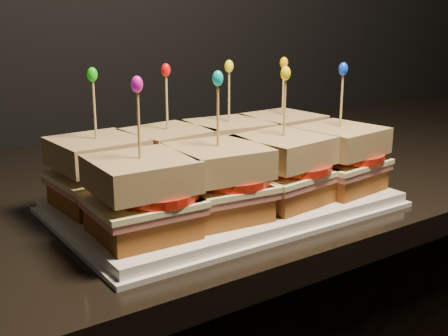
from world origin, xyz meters
TOP-DOWN VIEW (x-y plane):
  - granite_slab at (0.02, 1.66)m, footprint 2.62×0.70m
  - platter at (0.20, 1.48)m, footprint 0.40×0.25m
  - platter_rim at (0.20, 1.48)m, footprint 0.42×0.26m
  - sandwich_0_bread_bot at (0.06, 1.54)m, footprint 0.10×0.10m
  - sandwich_0_ham at (0.06, 1.54)m, footprint 0.11×0.11m
  - sandwich_0_cheese at (0.06, 1.54)m, footprint 0.11×0.11m
  - sandwich_0_tomato at (0.07, 1.54)m, footprint 0.10×0.10m
  - sandwich_0_bread_top at (0.06, 1.54)m, footprint 0.10×0.10m
  - sandwich_0_pick at (0.06, 1.54)m, footprint 0.00×0.00m
  - sandwich_0_frill at (0.06, 1.54)m, footprint 0.01×0.01m
  - sandwich_1_bread_bot at (0.16, 1.54)m, footprint 0.11×0.11m
  - sandwich_1_ham at (0.16, 1.54)m, footprint 0.12×0.11m
  - sandwich_1_cheese at (0.16, 1.54)m, footprint 0.12×0.12m
  - sandwich_1_tomato at (0.17, 1.54)m, footprint 0.10×0.10m
  - sandwich_1_bread_top at (0.16, 1.54)m, footprint 0.11×0.11m
  - sandwich_1_pick at (0.16, 1.54)m, footprint 0.00×0.00m
  - sandwich_1_frill at (0.16, 1.54)m, footprint 0.01×0.01m
  - sandwich_2_bread_bot at (0.25, 1.54)m, footprint 0.10×0.10m
  - sandwich_2_ham at (0.25, 1.54)m, footprint 0.11×0.11m
  - sandwich_2_cheese at (0.25, 1.54)m, footprint 0.12×0.11m
  - sandwich_2_tomato at (0.26, 1.54)m, footprint 0.10×0.10m
  - sandwich_2_bread_top at (0.25, 1.54)m, footprint 0.11×0.11m
  - sandwich_2_pick at (0.25, 1.54)m, footprint 0.00×0.00m
  - sandwich_2_frill at (0.25, 1.54)m, footprint 0.01×0.01m
  - sandwich_3_bread_bot at (0.35, 1.54)m, footprint 0.10×0.10m
  - sandwich_3_ham at (0.35, 1.54)m, footprint 0.11×0.11m
  - sandwich_3_cheese at (0.35, 1.54)m, footprint 0.11×0.11m
  - sandwich_3_tomato at (0.36, 1.54)m, footprint 0.10×0.10m
  - sandwich_3_bread_top at (0.35, 1.54)m, footprint 0.10×0.10m
  - sandwich_3_pick at (0.35, 1.54)m, footprint 0.00×0.00m
  - sandwich_3_frill at (0.35, 1.54)m, footprint 0.01×0.01m
  - sandwich_4_bread_bot at (0.06, 1.43)m, footprint 0.10×0.10m
  - sandwich_4_ham at (0.06, 1.43)m, footprint 0.11×0.10m
  - sandwich_4_cheese at (0.06, 1.43)m, footprint 0.11×0.11m
  - sandwich_4_tomato at (0.07, 1.42)m, footprint 0.10×0.10m
  - sandwich_4_bread_top at (0.06, 1.43)m, footprint 0.10×0.10m
  - sandwich_4_pick at (0.06, 1.43)m, footprint 0.00×0.00m
  - sandwich_4_frill at (0.06, 1.43)m, footprint 0.01×0.01m
  - sandwich_5_bread_bot at (0.16, 1.43)m, footprint 0.10×0.10m
  - sandwich_5_ham at (0.16, 1.43)m, footprint 0.11×0.11m
  - sandwich_5_cheese at (0.16, 1.43)m, footprint 0.12×0.11m
  - sandwich_5_tomato at (0.17, 1.42)m, footprint 0.10×0.10m
  - sandwich_5_bread_top at (0.16, 1.43)m, footprint 0.11×0.11m
  - sandwich_5_pick at (0.16, 1.43)m, footprint 0.00×0.00m
  - sandwich_5_frill at (0.16, 1.43)m, footprint 0.01×0.01m
  - sandwich_6_bread_bot at (0.25, 1.43)m, footprint 0.11×0.11m
  - sandwich_6_ham at (0.25, 1.43)m, footprint 0.12×0.11m
  - sandwich_6_cheese at (0.25, 1.43)m, footprint 0.12×0.12m
  - sandwich_6_tomato at (0.26, 1.42)m, footprint 0.10×0.10m
  - sandwich_6_bread_top at (0.25, 1.43)m, footprint 0.11×0.11m
  - sandwich_6_pick at (0.25, 1.43)m, footprint 0.00×0.00m
  - sandwich_6_frill at (0.25, 1.43)m, footprint 0.01×0.01m
  - sandwich_7_bread_bot at (0.35, 1.43)m, footprint 0.11×0.11m
  - sandwich_7_ham at (0.35, 1.43)m, footprint 0.12×0.11m
  - sandwich_7_cheese at (0.35, 1.43)m, footprint 0.12×0.12m
  - sandwich_7_tomato at (0.36, 1.42)m, footprint 0.10×0.10m
  - sandwich_7_bread_top at (0.35, 1.43)m, footprint 0.11×0.11m
  - sandwich_7_pick at (0.35, 1.43)m, footprint 0.00×0.00m
  - sandwich_7_frill at (0.35, 1.43)m, footprint 0.01×0.01m

SIDE VIEW (x-z plane):
  - granite_slab at x=0.02m, z-range 0.84..0.87m
  - platter_rim at x=0.20m, z-range 0.87..0.88m
  - platter at x=0.20m, z-range 0.87..0.89m
  - sandwich_0_bread_bot at x=0.06m, z-range 0.89..0.92m
  - sandwich_1_bread_bot at x=0.16m, z-range 0.89..0.92m
  - sandwich_2_bread_bot at x=0.25m, z-range 0.89..0.92m
  - sandwich_3_bread_bot at x=0.35m, z-range 0.89..0.92m
  - sandwich_4_bread_bot at x=0.06m, z-range 0.89..0.92m
  - sandwich_5_bread_bot at x=0.16m, z-range 0.89..0.92m
  - sandwich_6_bread_bot at x=0.25m, z-range 0.89..0.92m
  - sandwich_7_bread_bot at x=0.35m, z-range 0.89..0.92m
  - sandwich_0_ham at x=0.06m, z-range 0.92..0.93m
  - sandwich_1_ham at x=0.16m, z-range 0.92..0.93m
  - sandwich_2_ham at x=0.25m, z-range 0.92..0.93m
  - sandwich_3_ham at x=0.35m, z-range 0.92..0.93m
  - sandwich_4_ham at x=0.06m, z-range 0.92..0.93m
  - sandwich_5_ham at x=0.16m, z-range 0.92..0.93m
  - sandwich_6_ham at x=0.25m, z-range 0.92..0.93m
  - sandwich_7_ham at x=0.35m, z-range 0.92..0.93m
  - sandwich_0_cheese at x=0.06m, z-range 0.93..0.93m
  - sandwich_1_cheese at x=0.16m, z-range 0.93..0.93m
  - sandwich_2_cheese at x=0.25m, z-range 0.93..0.93m
  - sandwich_3_cheese at x=0.35m, z-range 0.93..0.93m
  - sandwich_4_cheese at x=0.06m, z-range 0.93..0.93m
  - sandwich_5_cheese at x=0.16m, z-range 0.93..0.93m
  - sandwich_6_cheese at x=0.25m, z-range 0.93..0.93m
  - sandwich_7_cheese at x=0.35m, z-range 0.93..0.93m
  - sandwich_0_tomato at x=0.07m, z-range 0.93..0.94m
  - sandwich_1_tomato at x=0.17m, z-range 0.93..0.94m
  - sandwich_2_tomato at x=0.26m, z-range 0.93..0.94m
  - sandwich_3_tomato at x=0.36m, z-range 0.93..0.94m
  - sandwich_4_tomato at x=0.07m, z-range 0.93..0.94m
  - sandwich_5_tomato at x=0.17m, z-range 0.93..0.94m
  - sandwich_6_tomato at x=0.26m, z-range 0.93..0.94m
  - sandwich_7_tomato at x=0.36m, z-range 0.93..0.94m
  - sandwich_0_bread_top at x=0.06m, z-range 0.94..0.97m
  - sandwich_1_bread_top at x=0.16m, z-range 0.94..0.97m
  - sandwich_2_bread_top at x=0.25m, z-range 0.94..0.97m
  - sandwich_3_bread_top at x=0.35m, z-range 0.94..0.97m
  - sandwich_4_bread_top at x=0.06m, z-range 0.94..0.97m
  - sandwich_5_bread_top at x=0.16m, z-range 0.94..0.97m
  - sandwich_6_bread_top at x=0.25m, z-range 0.94..0.97m
  - sandwich_7_bread_top at x=0.35m, z-range 0.94..0.97m
  - sandwich_0_pick at x=0.06m, z-range 0.96..1.05m
  - sandwich_1_pick at x=0.16m, z-range 0.96..1.05m
  - sandwich_2_pick at x=0.25m, z-range 0.96..1.05m
  - sandwich_3_pick at x=0.35m, z-range 0.96..1.05m
  - sandwich_4_pick at x=0.06m, z-range 0.96..1.05m
  - sandwich_5_pick at x=0.16m, z-range 0.96..1.05m
  - sandwich_6_pick at x=0.25m, z-range 0.96..1.05m
  - sandwich_7_pick at x=0.35m, z-range 0.96..1.05m
  - sandwich_0_frill at x=0.06m, z-range 1.04..1.06m
  - sandwich_1_frill at x=0.16m, z-range 1.04..1.06m
  - sandwich_2_frill at x=0.25m, z-range 1.04..1.06m
  - sandwich_3_frill at x=0.35m, z-range 1.04..1.06m
  - sandwich_4_frill at x=0.06m, z-range 1.04..1.06m
  - sandwich_5_frill at x=0.16m, z-range 1.04..1.06m
  - sandwich_6_frill at x=0.25m, z-range 1.04..1.06m
  - sandwich_7_frill at x=0.35m, z-range 1.04..1.06m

